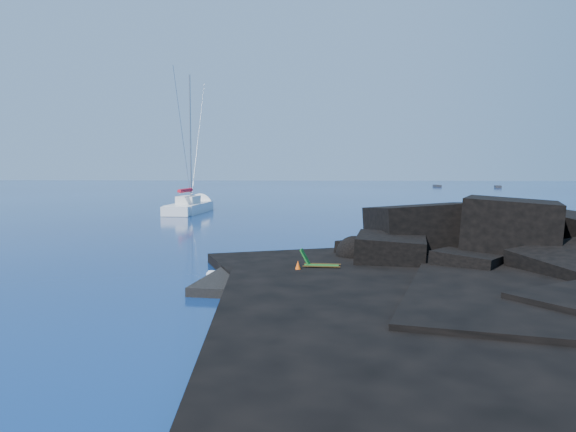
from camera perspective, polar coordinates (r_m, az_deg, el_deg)
name	(u,v)px	position (r m, az deg, el deg)	size (l,w,h in m)	color
ground	(199,286)	(23.22, -9.03, -7.02)	(400.00, 400.00, 0.00)	#031134
headland	(504,276)	(26.71, 21.10, -5.73)	(24.00, 24.00, 3.60)	black
beach	(310,285)	(23.12, 2.26, -7.01)	(8.50, 6.00, 0.70)	black
surf_foam	(324,266)	(27.53, 3.63, -5.10)	(10.00, 8.00, 0.06)	white
sailboat	(190,213)	(61.56, -9.93, 0.34)	(2.98, 14.19, 14.88)	white
deck_chair	(322,260)	(23.69, 3.47, -4.50)	(1.62, 0.71, 1.11)	#166420
towel	(360,276)	(23.28, 7.34, -6.02)	(1.98, 0.94, 0.05)	silver
sunbather	(360,272)	(23.26, 7.34, -5.69)	(1.66, 0.41, 0.22)	tan
marker_cone	(298,268)	(23.11, 1.01, -5.34)	(0.41, 0.41, 0.63)	#FF580D
distant_boat_a	(437,187)	(150.55, 14.91, 2.87)	(1.30, 4.19, 0.56)	#242529
distant_boat_b	(498,188)	(148.46, 20.54, 2.70)	(1.38, 4.43, 0.59)	black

